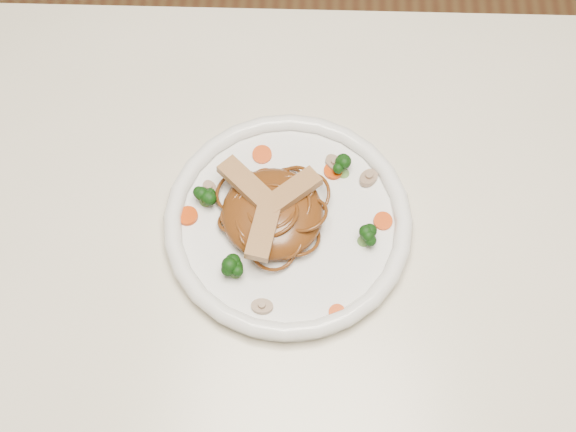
{
  "coord_description": "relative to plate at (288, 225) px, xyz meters",
  "views": [
    {
      "loc": [
        -0.03,
        -0.27,
        1.51
      ],
      "look_at": [
        -0.04,
        0.08,
        0.78
      ],
      "focal_mm": 46.53,
      "sensor_mm": 36.0,
      "label": 1
    }
  ],
  "objects": [
    {
      "name": "broccoli_1",
      "position": [
        -0.09,
        0.02,
        0.02
      ],
      "size": [
        0.03,
        0.03,
        0.03
      ],
      "primitive_type": null,
      "rotation": [
        0.0,
        0.0,
        0.11
      ],
      "color": "#0E380B",
      "rests_on": "plate"
    },
    {
      "name": "mushroom_2",
      "position": [
        -0.09,
        0.04,
        0.01
      ],
      "size": [
        0.03,
        0.03,
        0.01
      ],
      "primitive_type": "cylinder",
      "rotation": [
        0.0,
        0.0,
        -1.11
      ],
      "color": "gray",
      "rests_on": "plate"
    },
    {
      "name": "carrot_4",
      "position": [
        0.05,
        -0.1,
        0.01
      ],
      "size": [
        0.02,
        0.02,
        0.0
      ],
      "primitive_type": "cylinder",
      "rotation": [
        0.0,
        0.0,
        0.39
      ],
      "color": "#E14508",
      "rests_on": "plate"
    },
    {
      "name": "chicken_a",
      "position": [
        0.0,
        0.02,
        0.04
      ],
      "size": [
        0.07,
        0.06,
        0.01
      ],
      "primitive_type": "cube",
      "rotation": [
        0.0,
        0.0,
        0.68
      ],
      "color": "tan",
      "rests_on": "noodle_mound"
    },
    {
      "name": "broccoli_0",
      "position": [
        0.06,
        0.06,
        0.02
      ],
      "size": [
        0.03,
        0.03,
        0.03
      ],
      "primitive_type": null,
      "rotation": [
        0.0,
        0.0,
        -0.22
      ],
      "color": "#0E380B",
      "rests_on": "plate"
    },
    {
      "name": "mushroom_3",
      "position": [
        0.05,
        0.07,
        0.01
      ],
      "size": [
        0.04,
        0.04,
        0.01
      ],
      "primitive_type": "cylinder",
      "rotation": [
        0.0,
        0.0,
        2.19
      ],
      "color": "gray",
      "rests_on": "plate"
    },
    {
      "name": "ground",
      "position": [
        0.04,
        -0.08,
        -0.76
      ],
      "size": [
        4.0,
        4.0,
        0.0
      ],
      "primitive_type": "plane",
      "color": "brown",
      "rests_on": "ground"
    },
    {
      "name": "carrot_3",
      "position": [
        -0.03,
        0.08,
        0.01
      ],
      "size": [
        0.03,
        0.03,
        0.0
      ],
      "primitive_type": "cylinder",
      "rotation": [
        0.0,
        0.0,
        0.34
      ],
      "color": "#E14508",
      "rests_on": "plate"
    },
    {
      "name": "chicken_c",
      "position": [
        -0.02,
        -0.02,
        0.04
      ],
      "size": [
        0.04,
        0.08,
        0.01
      ],
      "primitive_type": "cube",
      "rotation": [
        0.0,
        0.0,
        4.53
      ],
      "color": "tan",
      "rests_on": "noodle_mound"
    },
    {
      "name": "chicken_b",
      "position": [
        -0.04,
        0.03,
        0.04
      ],
      "size": [
        0.07,
        0.07,
        0.01
      ],
      "primitive_type": "cube",
      "rotation": [
        0.0,
        0.0,
        2.38
      ],
      "color": "tan",
      "rests_on": "noodle_mound"
    },
    {
      "name": "carrot_0",
      "position": [
        0.05,
        0.06,
        0.01
      ],
      "size": [
        0.03,
        0.03,
        0.0
      ],
      "primitive_type": "cylinder",
      "rotation": [
        0.0,
        0.0,
        -0.24
      ],
      "color": "#E14508",
      "rests_on": "plate"
    },
    {
      "name": "carrot_2",
      "position": [
        0.1,
        0.0,
        0.01
      ],
      "size": [
        0.03,
        0.03,
        0.0
      ],
      "primitive_type": "cylinder",
      "rotation": [
        0.0,
        0.0,
        0.24
      ],
      "color": "#E14508",
      "rests_on": "plate"
    },
    {
      "name": "broccoli_2",
      "position": [
        -0.05,
        -0.06,
        0.02
      ],
      "size": [
        0.03,
        0.03,
        0.03
      ],
      "primitive_type": null,
      "rotation": [
        0.0,
        0.0,
        0.03
      ],
      "color": "#0E380B",
      "rests_on": "plate"
    },
    {
      "name": "mushroom_0",
      "position": [
        -0.02,
        -0.1,
        0.01
      ],
      "size": [
        0.02,
        0.02,
        0.01
      ],
      "primitive_type": "cylinder",
      "rotation": [
        0.0,
        0.0,
        -0.03
      ],
      "color": "gray",
      "rests_on": "plate"
    },
    {
      "name": "plate",
      "position": [
        0.0,
        0.0,
        0.0
      ],
      "size": [
        0.36,
        0.36,
        0.02
      ],
      "primitive_type": "cylinder",
      "rotation": [
        0.0,
        0.0,
        -0.42
      ],
      "color": "white",
      "rests_on": "table"
    },
    {
      "name": "carrot_1",
      "position": [
        -0.11,
        0.0,
        0.01
      ],
      "size": [
        0.03,
        0.03,
        0.0
      ],
      "primitive_type": "cylinder",
      "rotation": [
        0.0,
        0.0,
        -0.27
      ],
      "color": "#E14508",
      "rests_on": "plate"
    },
    {
      "name": "noodle_mound",
      "position": [
        -0.02,
        0.0,
        0.02
      ],
      "size": [
        0.15,
        0.15,
        0.04
      ],
      "primitive_type": "ellipsoid",
      "rotation": [
        0.0,
        0.0,
        0.4
      ],
      "color": "#5E2E12",
      "rests_on": "plate"
    },
    {
      "name": "broccoli_3",
      "position": [
        0.08,
        -0.02,
        0.02
      ],
      "size": [
        0.04,
        0.04,
        0.03
      ],
      "primitive_type": null,
      "rotation": [
        0.0,
        0.0,
        0.41
      ],
      "color": "#0E380B",
      "rests_on": "plate"
    },
    {
      "name": "mushroom_1",
      "position": [
        0.09,
        0.06,
        0.01
      ],
      "size": [
        0.04,
        0.04,
        0.01
      ],
      "primitive_type": "cylinder",
      "rotation": [
        0.0,
        0.0,
        0.92
      ],
      "color": "gray",
      "rests_on": "plate"
    },
    {
      "name": "table",
      "position": [
        0.04,
        -0.08,
        -0.11
      ],
      "size": [
        1.2,
        0.8,
        0.75
      ],
      "color": "silver",
      "rests_on": "ground"
    }
  ]
}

